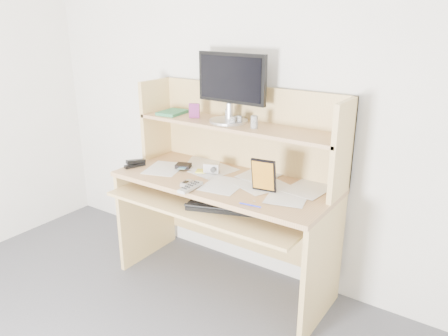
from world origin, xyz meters
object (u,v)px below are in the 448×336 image
Objects in this scene: keyboard at (229,206)px; tv_remote at (191,187)px; monitor at (231,86)px; game_case at (264,175)px; desk at (231,184)px.

tv_remote is at bearing -178.60° from keyboard.
monitor is at bearing 86.64° from tv_remote.
keyboard is at bearing -153.40° from game_case.
game_case is (0.38, 0.20, 0.09)m from tv_remote.
desk is 0.62m from monitor.
keyboard is (0.15, -0.24, -0.03)m from desk.
game_case is 0.63m from monitor.
monitor is at bearing 125.10° from desk.
desk is 2.71× the size of keyboard.
tv_remote is at bearing -102.20° from desk.
keyboard is 2.72× the size of tv_remote.
keyboard is 0.75m from monitor.
keyboard is at bearing 19.05° from tv_remote.
desk is 7.38× the size of tv_remote.
game_case reaches higher than keyboard.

